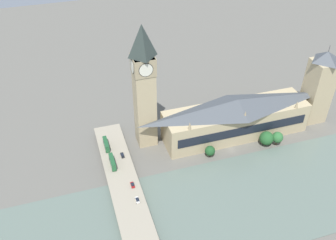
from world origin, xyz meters
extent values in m
plane|color=#605E56|center=(0.00, 0.00, 0.00)|extent=(600.00, 600.00, 0.00)
cube|color=slate|center=(-38.51, 0.00, 0.15)|extent=(65.02, 360.00, 0.30)
cube|color=tan|center=(14.47, -8.00, 10.24)|extent=(22.95, 93.23, 20.49)
cube|color=black|center=(2.85, -8.00, 11.27)|extent=(0.40, 85.77, 6.15)
pyramid|color=#474C51|center=(14.47, -8.00, 23.77)|extent=(22.49, 91.36, 6.57)
cone|color=#9E8966|center=(4.00, -43.43, 22.99)|extent=(2.20, 2.20, 5.00)
cone|color=#9E8966|center=(4.00, -8.00, 22.99)|extent=(2.20, 2.20, 5.00)
cone|color=#9E8966|center=(4.00, 27.43, 22.99)|extent=(2.20, 2.20, 5.00)
cube|color=tan|center=(24.78, 48.44, 30.20)|extent=(11.65, 11.65, 60.39)
cube|color=tan|center=(24.78, 48.44, 55.15)|extent=(12.34, 12.34, 10.48)
cylinder|color=black|center=(18.79, 48.44, 55.15)|extent=(0.50, 8.15, 8.15)
cylinder|color=silver|center=(18.67, 48.44, 55.15)|extent=(0.62, 7.55, 7.55)
cylinder|color=black|center=(30.78, 48.44, 55.15)|extent=(0.50, 8.15, 8.15)
cylinder|color=silver|center=(30.90, 48.44, 55.15)|extent=(0.62, 7.55, 7.55)
cylinder|color=black|center=(24.78, 42.44, 55.15)|extent=(8.15, 0.50, 8.15)
cylinder|color=silver|center=(24.78, 42.32, 55.15)|extent=(7.55, 0.62, 7.55)
cylinder|color=black|center=(24.78, 54.43, 55.15)|extent=(8.15, 0.50, 8.15)
cylinder|color=silver|center=(24.78, 54.55, 55.15)|extent=(7.55, 0.62, 7.55)
pyramid|color=#2D3833|center=(24.78, 48.44, 69.67)|extent=(11.88, 11.88, 18.55)
cube|color=tan|center=(14.47, -65.91, 22.13)|extent=(14.60, 14.60, 44.26)
pyramid|color=#474C51|center=(14.47, -65.91, 47.54)|extent=(14.60, 14.60, 6.57)
cylinder|color=#333338|center=(14.47, -65.91, 52.83)|extent=(0.30, 0.30, 4.00)
cube|color=gray|center=(-38.51, 70.69, 1.50)|extent=(3.00, 14.33, 3.00)
cube|color=gray|center=(18.20, 70.69, 1.50)|extent=(3.00, 14.33, 3.00)
cube|color=gray|center=(-38.51, 70.69, 3.60)|extent=(162.03, 16.86, 1.20)
cube|color=#235B33|center=(4.82, 73.82, 5.63)|extent=(11.27, 2.41, 2.04)
cube|color=black|center=(4.82, 73.82, 6.04)|extent=(10.15, 2.47, 0.90)
cube|color=#235B33|center=(4.82, 73.82, 7.86)|extent=(11.05, 2.41, 2.40)
cube|color=black|center=(4.82, 73.82, 7.98)|extent=(10.15, 2.47, 1.15)
cube|color=#1E4E2B|center=(4.82, 73.82, 9.14)|extent=(10.94, 2.29, 0.16)
cylinder|color=black|center=(9.64, 72.73, 4.71)|extent=(1.02, 0.28, 1.02)
cylinder|color=black|center=(9.64, 74.92, 4.71)|extent=(1.02, 0.28, 1.02)
cylinder|color=black|center=(0.10, 72.73, 4.71)|extent=(1.02, 0.28, 1.02)
cylinder|color=black|center=(0.10, 74.92, 4.71)|extent=(1.02, 0.28, 1.02)
cube|color=#235B33|center=(21.36, 74.53, 5.63)|extent=(11.08, 2.41, 1.97)
cube|color=black|center=(21.36, 74.53, 6.02)|extent=(9.98, 2.47, 0.87)
cube|color=#235B33|center=(21.36, 74.53, 7.77)|extent=(10.86, 2.41, 2.31)
cube|color=black|center=(21.36, 74.53, 7.89)|extent=(9.98, 2.47, 1.11)
cube|color=#1E4E2B|center=(21.36, 74.53, 9.01)|extent=(10.75, 2.29, 0.16)
cylinder|color=black|center=(26.02, 73.43, 4.75)|extent=(1.10, 0.28, 1.10)
cylinder|color=black|center=(26.02, 75.63, 4.75)|extent=(1.10, 0.28, 1.10)
cylinder|color=black|center=(16.81, 73.43, 4.75)|extent=(1.10, 0.28, 1.10)
cylinder|color=black|center=(16.81, 75.63, 4.75)|extent=(1.10, 0.28, 1.10)
cube|color=maroon|center=(-14.11, 66.53, 4.73)|extent=(4.36, 1.82, 0.58)
cube|color=black|center=(-14.24, 66.53, 5.30)|extent=(2.26, 1.63, 0.58)
cylinder|color=black|center=(-12.38, 65.71, 4.53)|extent=(0.65, 0.22, 0.65)
cylinder|color=black|center=(-12.38, 67.35, 4.53)|extent=(0.65, 0.22, 0.65)
cylinder|color=black|center=(-15.83, 65.71, 4.53)|extent=(0.65, 0.22, 0.65)
cylinder|color=black|center=(-15.83, 67.35, 4.53)|extent=(0.65, 0.22, 0.65)
cube|color=silver|center=(-25.28, 66.58, 4.77)|extent=(4.47, 1.73, 0.63)
cube|color=black|center=(-25.42, 66.58, 5.36)|extent=(2.33, 1.56, 0.54)
cylinder|color=black|center=(-23.54, 65.81, 4.56)|extent=(0.71, 0.22, 0.71)
cylinder|color=black|center=(-23.54, 67.36, 4.56)|extent=(0.71, 0.22, 0.71)
cylinder|color=black|center=(-27.02, 65.81, 4.56)|extent=(0.71, 0.22, 0.71)
cylinder|color=black|center=(-27.02, 67.36, 4.56)|extent=(0.71, 0.22, 0.71)
cube|color=black|center=(10.87, 66.82, 4.78)|extent=(4.47, 1.75, 0.65)
cube|color=black|center=(10.73, 66.82, 5.33)|extent=(2.33, 1.58, 0.44)
cylinder|color=black|center=(12.62, 66.04, 4.55)|extent=(0.70, 0.22, 0.70)
cylinder|color=black|center=(12.62, 67.61, 4.55)|extent=(0.70, 0.22, 0.70)
cylinder|color=black|center=(9.12, 66.04, 4.55)|extent=(0.70, 0.22, 0.70)
cylinder|color=black|center=(9.12, 67.61, 4.55)|extent=(0.70, 0.22, 0.70)
cylinder|color=brown|center=(-1.86, -22.10, 1.01)|extent=(0.70, 0.70, 2.02)
sphere|color=#235628|center=(-1.86, -22.10, 5.74)|extent=(8.76, 8.76, 8.76)
cylinder|color=brown|center=(-3.65, -28.69, 1.63)|extent=(0.70, 0.70, 3.26)
sphere|color=#2D6633|center=(-3.65, -28.69, 6.23)|extent=(6.98, 6.98, 6.98)
cylinder|color=brown|center=(-1.01, 15.59, 1.01)|extent=(0.70, 0.70, 2.02)
sphere|color=#1E4C23|center=(-1.01, 15.59, 4.65)|extent=(6.19, 6.19, 6.19)
camera|label=1|loc=(-153.90, 90.48, 155.59)|focal=40.00mm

